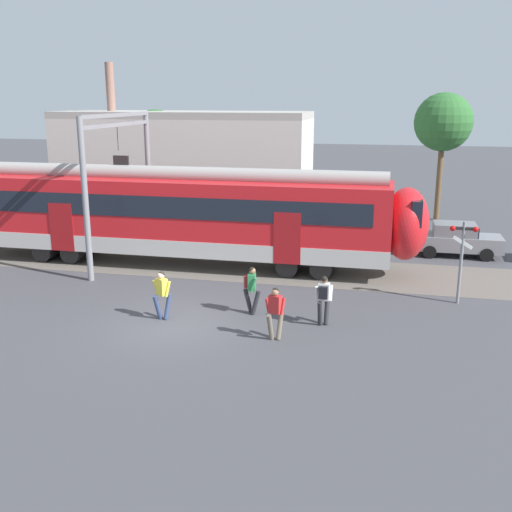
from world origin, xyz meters
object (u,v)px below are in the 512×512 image
commuter_train (8,207)px  pedestrian_green (251,286)px  pedestrian_yellow (162,292)px  crossing_signal (462,249)px  pedestrian_red (275,310)px  pedestrian_white (324,296)px  parked_car_grey (456,239)px

commuter_train → pedestrian_green: bearing=-23.2°
pedestrian_yellow → crossing_signal: bearing=21.4°
pedestrian_green → crossing_signal: 7.57m
pedestrian_green → commuter_train: bearing=156.8°
pedestrian_yellow → pedestrian_red: size_ratio=1.00×
pedestrian_white → commuter_train: bearing=158.5°
commuter_train → parked_car_grey: bearing=11.4°
pedestrian_red → pedestrian_white: same height
pedestrian_white → parked_car_grey: pedestrian_white is taller
parked_car_grey → crossing_signal: 7.17m
parked_car_grey → pedestrian_red: bearing=-118.4°
pedestrian_green → pedestrian_red: bearing=-59.3°
commuter_train → pedestrian_yellow: (10.17, -6.71, -1.29)m
crossing_signal → pedestrian_red: bearing=-140.8°
pedestrian_green → parked_car_grey: size_ratio=0.42×
commuter_train → pedestrian_red: commuter_train is taller
commuter_train → parked_car_grey: (20.52, 4.15, -1.47)m
pedestrian_green → crossing_signal: size_ratio=0.56×
pedestrian_red → crossing_signal: bearing=39.2°
commuter_train → pedestrian_white: 16.66m
pedestrian_yellow → pedestrian_red: bearing=-12.6°
pedestrian_white → pedestrian_green: bearing=168.0°
pedestrian_yellow → pedestrian_red: same height
commuter_train → crossing_signal: (19.95, -2.88, -0.24)m
pedestrian_green → pedestrian_white: (2.52, -0.54, 0.00)m
pedestrian_red → commuter_train: bearing=151.7°
commuter_train → pedestrian_white: bearing=-21.5°
pedestrian_yellow → pedestrian_white: 5.32m
pedestrian_green → parked_car_grey: 12.32m
pedestrian_white → crossing_signal: (4.50, 3.20, 1.02)m
pedestrian_green → pedestrian_red: (1.22, -2.06, -0.03)m
pedestrian_red → crossing_signal: crossing_signal is taller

